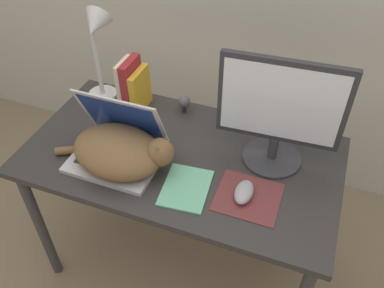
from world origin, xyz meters
TOP-DOWN VIEW (x-y plane):
  - desk at (0.00, 0.33)m, footprint 1.22×0.66m
  - laptop at (-0.22, 0.24)m, footprint 0.33×0.27m
  - cat at (-0.18, 0.20)m, footprint 0.48×0.29m
  - external_monitor at (0.33, 0.43)m, footprint 0.44×0.22m
  - mousepad at (0.30, 0.21)m, footprint 0.22×0.20m
  - computer_mouse at (0.28, 0.21)m, footprint 0.06×0.11m
  - book_row at (-0.30, 0.54)m, footprint 0.10×0.15m
  - desk_lamp at (-0.44, 0.54)m, footprint 0.17×0.17m
  - notepad at (0.08, 0.17)m, footprint 0.18×0.22m
  - webcam at (-0.09, 0.59)m, footprint 0.05×0.05m

SIDE VIEW (x-z plane):
  - desk at x=0.00m, z-range 0.28..1.01m
  - mousepad at x=0.30m, z-range 0.73..0.73m
  - notepad at x=0.08m, z-range 0.73..0.74m
  - computer_mouse at x=0.28m, z-range 0.73..0.77m
  - webcam at x=-0.09m, z-range 0.74..0.82m
  - laptop at x=-0.22m, z-range 0.65..0.91m
  - cat at x=-0.18m, z-range 0.73..0.88m
  - book_row at x=-0.30m, z-range 0.72..0.95m
  - external_monitor at x=0.33m, z-range 0.74..1.17m
  - desk_lamp at x=-0.44m, z-range 0.80..1.25m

